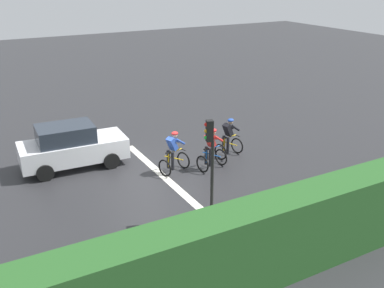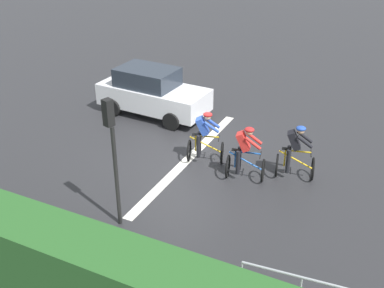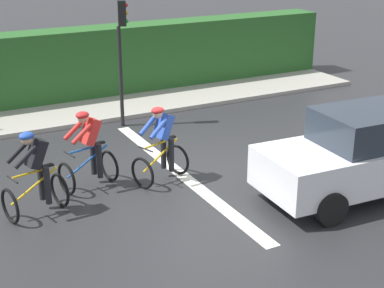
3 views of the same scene
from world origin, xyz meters
name	(u,v)px [view 1 (image 1 of 3)]	position (x,y,z in m)	size (l,w,h in m)	color
ground_plane	(151,179)	(0.00, 0.00, 0.00)	(80.00, 80.00, 0.00)	#28282B
sidewalk_kerb	(288,234)	(5.49, 2.00, 0.06)	(2.80, 20.07, 0.12)	#9E998E
stone_wall_low	(310,242)	(6.39, 2.00, 0.31)	(0.44, 20.07, 0.61)	gray
hedge_wall	(321,223)	(6.69, 2.00, 1.09)	(1.10, 20.07, 2.19)	#265623
road_marking_stop_line	(163,176)	(0.00, 0.50, 0.00)	(7.00, 0.30, 0.01)	silver
cyclist_lead	(229,139)	(-0.40, 3.72, 0.80)	(0.92, 1.21, 1.66)	black
cyclist_second	(211,150)	(0.31, 2.46, 0.80)	(0.90, 1.20, 1.66)	black
cyclist_mid	(173,153)	(-0.10, 1.00, 0.80)	(0.99, 1.24, 1.66)	black
car_white	(72,146)	(-2.53, -2.26, 0.87)	(2.04, 4.18, 1.76)	silver
traffic_light_near_crossing	(211,156)	(3.67, 0.37, 2.22)	(0.25, 0.31, 3.34)	black
pedestrian_railing_kerbside	(358,174)	(4.59, 5.79, 0.79)	(0.36, 3.51, 1.03)	#999EA3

